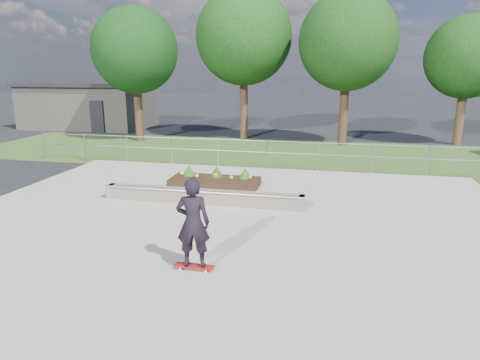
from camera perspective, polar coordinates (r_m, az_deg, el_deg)
ground at (r=10.09m, az=-2.94°, el=-8.10°), size 120.00×120.00×0.00m
grass_verge at (r=20.50m, az=5.08°, el=3.59°), size 30.00×8.00×0.02m
concrete_slab at (r=10.07m, az=-2.94°, el=-7.95°), size 15.00×15.00×0.06m
fence at (r=16.95m, az=3.64°, el=3.92°), size 20.06×0.06×1.20m
building at (r=31.69m, az=-19.41°, el=9.43°), size 8.40×5.40×3.00m
tree_far_left at (r=24.36m, az=-13.82°, el=16.42°), size 4.55×4.55×7.15m
tree_mid_left at (r=24.55m, az=0.53°, el=18.56°), size 5.25×5.25×8.25m
tree_mid_right at (r=23.02m, az=14.18°, el=17.47°), size 4.90×4.90×7.70m
tree_far_right at (r=25.34m, az=28.08°, el=14.24°), size 4.20×4.20×6.60m
grind_ledge at (r=12.59m, az=-5.08°, el=-2.21°), size 6.00×0.44×0.43m
planter_bed at (r=14.55m, az=-3.34°, el=0.04°), size 3.00×1.20×0.61m
skateboarder at (r=8.26m, az=-6.28°, el=-5.75°), size 0.80×0.51×1.86m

